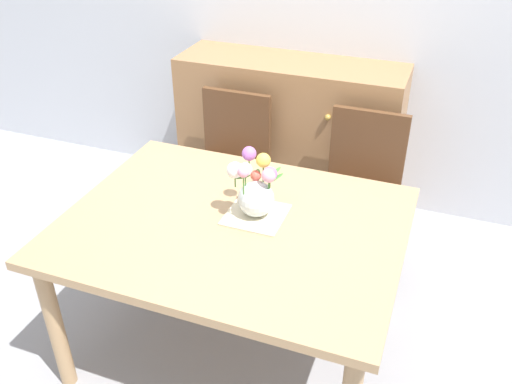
# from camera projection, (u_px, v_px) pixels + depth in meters

# --- Properties ---
(ground_plane) EXTENTS (12.00, 12.00, 0.00)m
(ground_plane) POSITION_uv_depth(u_px,v_px,m) (236.00, 343.00, 2.71)
(ground_plane) COLOR #939399
(dining_table) EXTENTS (1.43, 1.11, 0.74)m
(dining_table) POSITION_uv_depth(u_px,v_px,m) (233.00, 238.00, 2.37)
(dining_table) COLOR tan
(dining_table) RESTS_ON ground_plane
(chair_left) EXTENTS (0.42, 0.42, 0.90)m
(chair_left) POSITION_uv_depth(u_px,v_px,m) (230.00, 158.00, 3.27)
(chair_left) COLOR brown
(chair_left) RESTS_ON ground_plane
(chair_right) EXTENTS (0.42, 0.42, 0.90)m
(chair_right) POSITION_uv_depth(u_px,v_px,m) (361.00, 181.00, 3.03)
(chair_right) COLOR brown
(chair_right) RESTS_ON ground_plane
(dresser) EXTENTS (1.40, 0.47, 1.00)m
(dresser) POSITION_uv_depth(u_px,v_px,m) (289.00, 136.00, 3.55)
(dresser) COLOR #9E7047
(dresser) RESTS_ON ground_plane
(placemat) EXTENTS (0.25, 0.25, 0.01)m
(placemat) POSITION_uv_depth(u_px,v_px,m) (256.00, 215.00, 2.36)
(placemat) COLOR beige
(placemat) RESTS_ON dining_table
(flower_vase) EXTENTS (0.21, 0.22, 0.27)m
(flower_vase) POSITION_uv_depth(u_px,v_px,m) (255.00, 189.00, 2.30)
(flower_vase) COLOR silver
(flower_vase) RESTS_ON placemat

